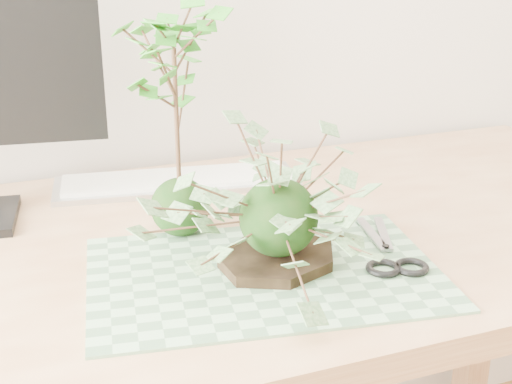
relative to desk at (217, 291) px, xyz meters
The scene contains 7 objects.
desk is the anchor object (origin of this frame).
cutting_mat 0.16m from the desk, 79.17° to the right, with size 0.45×0.30×0.00m, color #4C7550.
stone_dish 0.16m from the desk, 66.44° to the right, with size 0.17×0.17×0.01m, color black.
ivy_kokedama 0.24m from the desk, 66.44° to the right, with size 0.35×0.35×0.21m.
maple_kokedama 0.34m from the desk, 143.19° to the left, with size 0.19×0.19×0.36m.
keyboard 0.25m from the desk, 88.67° to the left, with size 0.43×0.19×0.02m.
scissors 0.28m from the desk, 39.60° to the right, with size 0.10×0.20×0.01m.
Camera 1 is at (-0.31, 0.33, 1.17)m, focal length 50.00 mm.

